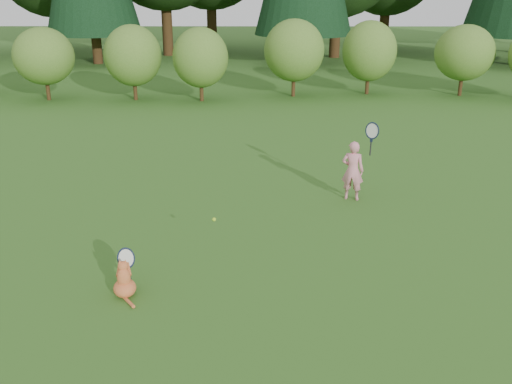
# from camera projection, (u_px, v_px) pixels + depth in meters

# --- Properties ---
(ground) EXTENTS (100.00, 100.00, 0.00)m
(ground) POSITION_uv_depth(u_px,v_px,m) (243.00, 251.00, 9.02)
(ground) COLOR #285818
(ground) RESTS_ON ground
(shrub_row) EXTENTS (28.00, 3.00, 2.80)m
(shrub_row) POSITION_uv_depth(u_px,v_px,m) (253.00, 59.00, 20.74)
(shrub_row) COLOR #467223
(shrub_row) RESTS_ON ground
(child) EXTENTS (0.67, 0.44, 1.75)m
(child) POSITION_uv_depth(u_px,v_px,m) (353.00, 169.00, 10.97)
(child) COLOR pink
(child) RESTS_ON ground
(cat) EXTENTS (0.43, 0.78, 0.69)m
(cat) POSITION_uv_depth(u_px,v_px,m) (124.00, 277.00, 7.66)
(cat) COLOR #D04D28
(cat) RESTS_ON ground
(tennis_ball) EXTENTS (0.06, 0.06, 0.06)m
(tennis_ball) POSITION_uv_depth(u_px,v_px,m) (214.00, 219.00, 8.74)
(tennis_ball) COLOR #A5E01A
(tennis_ball) RESTS_ON ground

